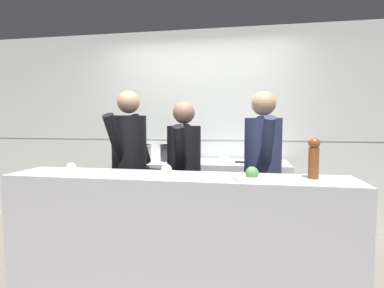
% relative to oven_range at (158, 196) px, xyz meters
% --- Properties ---
extents(ground_plane, '(14.00, 14.00, 0.00)m').
position_rel_oven_range_xyz_m(ground_plane, '(0.48, -1.09, -0.45)').
color(ground_plane, '#6B6056').
extents(wall_back_tiled, '(8.00, 0.06, 2.60)m').
position_rel_oven_range_xyz_m(wall_back_tiled, '(0.48, 0.40, 0.85)').
color(wall_back_tiled, silver).
rests_on(wall_back_tiled, ground_plane).
extents(oven_range, '(0.92, 0.71, 0.90)m').
position_rel_oven_range_xyz_m(oven_range, '(0.00, 0.00, 0.00)').
color(oven_range, '#38383D').
rests_on(oven_range, ground_plane).
extents(prep_counter, '(1.08, 0.65, 0.91)m').
position_rel_oven_range_xyz_m(prep_counter, '(1.04, -0.00, 0.00)').
color(prep_counter, '#B7BABF').
rests_on(prep_counter, ground_plane).
extents(pass_counter, '(2.57, 0.45, 0.99)m').
position_rel_oven_range_xyz_m(pass_counter, '(0.57, -1.44, 0.04)').
color(pass_counter, '#B7BABF').
rests_on(pass_counter, ground_plane).
extents(stock_pot, '(0.34, 0.34, 0.20)m').
position_rel_oven_range_xyz_m(stock_pot, '(-0.25, -0.02, 0.56)').
color(stock_pot, beige).
rests_on(stock_pot, oven_range).
extents(sauce_pot, '(0.34, 0.34, 0.20)m').
position_rel_oven_range_xyz_m(sauce_pot, '(0.19, 0.05, 0.56)').
color(sauce_pot, '#2D2D33').
rests_on(sauce_pot, oven_range).
extents(mixing_bowl_steel, '(0.29, 0.29, 0.09)m').
position_rel_oven_range_xyz_m(mixing_bowl_steel, '(0.83, 0.02, 0.50)').
color(mixing_bowl_steel, '#B7BABF').
rests_on(mixing_bowl_steel, prep_counter).
extents(chefs_knife, '(0.34, 0.13, 0.02)m').
position_rel_oven_range_xyz_m(chefs_knife, '(1.10, -0.10, 0.47)').
color(chefs_knife, '#B7BABF').
rests_on(chefs_knife, prep_counter).
extents(plated_dish_main, '(0.22, 0.22, 0.08)m').
position_rel_oven_range_xyz_m(plated_dish_main, '(-0.27, -1.45, 0.56)').
color(plated_dish_main, white).
rests_on(plated_dish_main, pass_counter).
extents(plated_dish_appetiser, '(0.23, 0.23, 0.08)m').
position_rel_oven_range_xyz_m(plated_dish_appetiser, '(0.49, -1.42, 0.56)').
color(plated_dish_appetiser, white).
rests_on(plated_dish_appetiser, pass_counter).
extents(plated_dish_dessert, '(0.26, 0.26, 0.09)m').
position_rel_oven_range_xyz_m(plated_dish_dessert, '(1.12, -1.48, 0.56)').
color(plated_dish_dessert, white).
rests_on(plated_dish_dessert, pass_counter).
extents(pepper_mill, '(0.08, 0.08, 0.29)m').
position_rel_oven_range_xyz_m(pepper_mill, '(1.55, -1.39, 0.69)').
color(pepper_mill, brown).
rests_on(pepper_mill, pass_counter).
extents(chef_head_cook, '(0.42, 0.74, 1.70)m').
position_rel_oven_range_xyz_m(chef_head_cook, '(-0.07, -0.74, 0.49)').
color(chef_head_cook, black).
rests_on(chef_head_cook, ground_plane).
extents(chef_sous, '(0.34, 0.69, 1.58)m').
position_rel_oven_range_xyz_m(chef_sous, '(0.50, -0.79, 0.43)').
color(chef_sous, black).
rests_on(chef_sous, ground_plane).
extents(chef_line, '(0.38, 0.73, 1.67)m').
position_rel_oven_range_xyz_m(chef_line, '(1.24, -0.77, 0.48)').
color(chef_line, black).
rests_on(chef_line, ground_plane).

